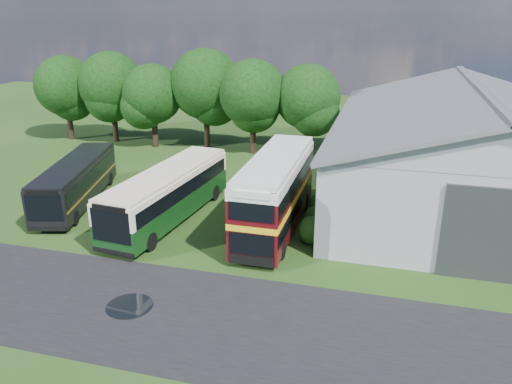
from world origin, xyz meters
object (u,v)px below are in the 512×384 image
(storage_shed, at_px, (470,143))
(bus_green_single, at_px, (168,194))
(bus_dark_single, at_px, (76,182))
(bus_maroon_double, at_px, (276,194))

(storage_shed, relative_size, bus_green_single, 2.00)
(storage_shed, distance_m, bus_dark_single, 27.79)
(bus_green_single, distance_m, bus_dark_single, 7.58)
(bus_green_single, height_order, bus_dark_single, bus_green_single)
(storage_shed, bearing_deg, bus_green_single, -154.43)
(storage_shed, distance_m, bus_green_single, 21.17)
(bus_green_single, bearing_deg, bus_dark_single, 177.76)
(bus_green_single, height_order, bus_maroon_double, bus_maroon_double)
(bus_green_single, relative_size, bus_dark_single, 1.10)
(bus_green_single, bearing_deg, storage_shed, 31.07)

